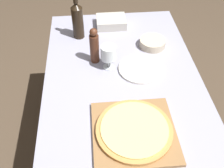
{
  "coord_description": "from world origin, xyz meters",
  "views": [
    {
      "loc": [
        -0.15,
        -0.94,
        1.75
      ],
      "look_at": [
        -0.07,
        -0.02,
        0.82
      ],
      "focal_mm": 42.0,
      "sensor_mm": 36.0,
      "label": 1
    }
  ],
  "objects_px": {
    "wine_bottle": "(77,19)",
    "small_bowl": "(153,43)",
    "wine_glass": "(108,53)",
    "pepper_mill": "(94,46)",
    "pizza": "(134,129)"
  },
  "relations": [
    {
      "from": "pepper_mill",
      "to": "small_bowl",
      "type": "bearing_deg",
      "value": 16.69
    },
    {
      "from": "wine_glass",
      "to": "small_bowl",
      "type": "height_order",
      "value": "wine_glass"
    },
    {
      "from": "wine_glass",
      "to": "pizza",
      "type": "bearing_deg",
      "value": -80.43
    },
    {
      "from": "small_bowl",
      "to": "wine_bottle",
      "type": "bearing_deg",
      "value": 162.25
    },
    {
      "from": "pizza",
      "to": "pepper_mill",
      "type": "height_order",
      "value": "pepper_mill"
    },
    {
      "from": "pizza",
      "to": "pepper_mill",
      "type": "bearing_deg",
      "value": 106.01
    },
    {
      "from": "wine_bottle",
      "to": "wine_glass",
      "type": "xyz_separation_m",
      "value": [
        0.16,
        -0.32,
        -0.03
      ]
    },
    {
      "from": "pepper_mill",
      "to": "small_bowl",
      "type": "height_order",
      "value": "pepper_mill"
    },
    {
      "from": "wine_bottle",
      "to": "wine_glass",
      "type": "bearing_deg",
      "value": -62.59
    },
    {
      "from": "pizza",
      "to": "pepper_mill",
      "type": "distance_m",
      "value": 0.55
    },
    {
      "from": "pepper_mill",
      "to": "pizza",
      "type": "bearing_deg",
      "value": -73.99
    },
    {
      "from": "wine_glass",
      "to": "small_bowl",
      "type": "xyz_separation_m",
      "value": [
        0.29,
        0.17,
        -0.08
      ]
    },
    {
      "from": "wine_bottle",
      "to": "pepper_mill",
      "type": "relative_size",
      "value": 1.48
    },
    {
      "from": "pepper_mill",
      "to": "wine_glass",
      "type": "distance_m",
      "value": 0.1
    },
    {
      "from": "wine_bottle",
      "to": "small_bowl",
      "type": "height_order",
      "value": "wine_bottle"
    }
  ]
}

